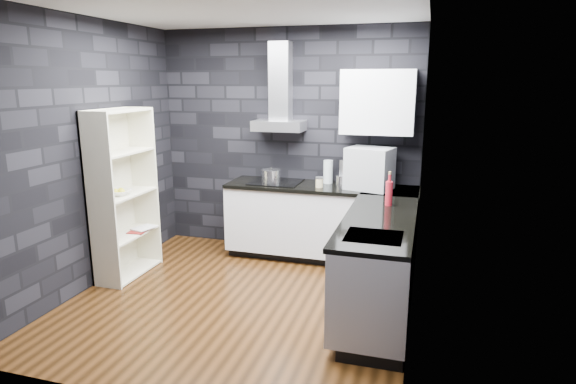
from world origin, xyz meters
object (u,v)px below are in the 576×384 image
at_px(glass_vase, 328,172).
at_px(red_bottle, 389,194).
at_px(utensil_crock, 341,182).
at_px(bookshelf, 124,194).
at_px(pot, 271,176).
at_px(fruit_bowl, 119,192).
at_px(storage_jar, 319,183).
at_px(appliance_garage, 370,169).

relative_size(glass_vase, red_bottle, 1.15).
bearing_deg(utensil_crock, bookshelf, -156.24).
relative_size(pot, red_bottle, 0.93).
xyz_separation_m(glass_vase, red_bottle, (0.78, -0.85, -0.02)).
bearing_deg(utensil_crock, fruit_bowl, -154.65).
bearing_deg(bookshelf, storage_jar, 45.21).
xyz_separation_m(pot, appliance_garage, (1.16, -0.01, 0.15)).
relative_size(utensil_crock, red_bottle, 0.60).
bearing_deg(appliance_garage, storage_jar, -157.09).
relative_size(storage_jar, fruit_bowl, 0.44).
relative_size(glass_vase, appliance_garage, 0.57).
bearing_deg(red_bottle, utensil_crock, 133.05).
distance_m(storage_jar, fruit_bowl, 2.17).
relative_size(utensil_crock, fruit_bowl, 0.60).
xyz_separation_m(utensil_crock, appliance_garage, (0.31, 0.05, 0.15)).
bearing_deg(fruit_bowl, utensil_crock, 25.35).
xyz_separation_m(appliance_garage, red_bottle, (0.27, -0.68, -0.11)).
bearing_deg(bookshelf, glass_vase, 50.43).
relative_size(pot, fruit_bowl, 0.93).
bearing_deg(storage_jar, red_bottle, -35.94).
bearing_deg(bookshelf, utensil_crock, 43.22).
bearing_deg(appliance_garage, glass_vase, 175.54).
height_order(utensil_crock, fruit_bowl, utensil_crock).
distance_m(utensil_crock, fruit_bowl, 2.40).
distance_m(pot, utensil_crock, 0.85).
height_order(utensil_crock, appliance_garage, appliance_garage).
bearing_deg(utensil_crock, pot, 175.86).
bearing_deg(red_bottle, fruit_bowl, -171.64).
height_order(storage_jar, bookshelf, bookshelf).
distance_m(pot, red_bottle, 1.58).
xyz_separation_m(storage_jar, appliance_garage, (0.55, 0.08, 0.17)).
height_order(pot, utensil_crock, same).
height_order(pot, storage_jar, pot).
xyz_separation_m(storage_jar, utensil_crock, (0.24, 0.03, 0.02)).
height_order(storage_jar, red_bottle, red_bottle).
xyz_separation_m(storage_jar, red_bottle, (0.82, -0.60, 0.07)).
relative_size(red_bottle, fruit_bowl, 1.00).
bearing_deg(storage_jar, utensil_crock, 6.04).
relative_size(appliance_garage, fruit_bowl, 2.01).
bearing_deg(bookshelf, fruit_bowl, -70.53).
relative_size(bookshelf, fruit_bowl, 7.61).
bearing_deg(bookshelf, red_bottle, 26.34).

